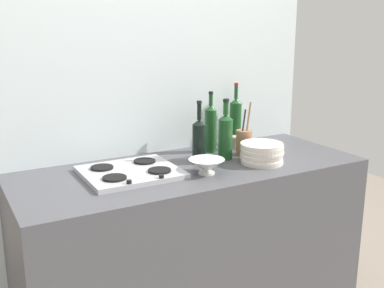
# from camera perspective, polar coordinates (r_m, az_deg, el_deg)

# --- Properties ---
(counter_block) EXTENTS (1.80, 0.70, 0.90)m
(counter_block) POSITION_cam_1_polar(r_m,az_deg,el_deg) (2.57, 0.00, -12.41)
(counter_block) COLOR #4C4C51
(counter_block) RESTS_ON ground
(backsplash_panel) EXTENTS (1.90, 0.06, 2.29)m
(backsplash_panel) POSITION_cam_1_polar(r_m,az_deg,el_deg) (2.67, -3.97, 4.39)
(backsplash_panel) COLOR silver
(backsplash_panel) RESTS_ON ground
(stovetop_hob) EXTENTS (0.45, 0.40, 0.04)m
(stovetop_hob) POSITION_cam_1_polar(r_m,az_deg,el_deg) (2.29, -7.52, -3.41)
(stovetop_hob) COLOR #B2B2B7
(stovetop_hob) RESTS_ON counter_block
(plate_stack) EXTENTS (0.23, 0.23, 0.11)m
(plate_stack) POSITION_cam_1_polar(r_m,az_deg,el_deg) (2.47, 8.53, -1.11)
(plate_stack) COLOR silver
(plate_stack) RESTS_ON counter_block
(wine_bottle_leftmost) EXTENTS (0.07, 0.07, 0.37)m
(wine_bottle_leftmost) POSITION_cam_1_polar(r_m,az_deg,el_deg) (2.82, 5.33, 2.86)
(wine_bottle_leftmost) COLOR #19471E
(wine_bottle_leftmost) RESTS_ON counter_block
(wine_bottle_mid_left) EXTENTS (0.08, 0.08, 0.33)m
(wine_bottle_mid_left) POSITION_cam_1_polar(r_m,az_deg,el_deg) (2.51, 4.10, 1.05)
(wine_bottle_mid_left) COLOR #19471E
(wine_bottle_mid_left) RESTS_ON counter_block
(wine_bottle_mid_right) EXTENTS (0.07, 0.07, 0.33)m
(wine_bottle_mid_right) POSITION_cam_1_polar(r_m,az_deg,el_deg) (2.43, 0.87, 0.49)
(wine_bottle_mid_right) COLOR black
(wine_bottle_mid_right) RESTS_ON counter_block
(wine_bottle_rightmost) EXTENTS (0.07, 0.07, 0.35)m
(wine_bottle_rightmost) POSITION_cam_1_polar(r_m,az_deg,el_deg) (2.65, 2.28, 1.99)
(wine_bottle_rightmost) COLOR #19471E
(wine_bottle_rightmost) RESTS_ON counter_block
(mixing_bowl) EXTENTS (0.18, 0.18, 0.07)m
(mixing_bowl) POSITION_cam_1_polar(r_m,az_deg,el_deg) (2.27, 1.80, -2.67)
(mixing_bowl) COLOR white
(mixing_bowl) RESTS_ON counter_block
(utensil_crock) EXTENTS (0.09, 0.09, 0.30)m
(utensil_crock) POSITION_cam_1_polar(r_m,az_deg,el_deg) (2.61, 6.37, 0.26)
(utensil_crock) COLOR #996B4C
(utensil_crock) RESTS_ON counter_block
(condiment_jar_front) EXTENTS (0.06, 0.06, 0.08)m
(condiment_jar_front) POSITION_cam_1_polar(r_m,az_deg,el_deg) (2.73, 5.15, 0.17)
(condiment_jar_front) COLOR #9E998C
(condiment_jar_front) RESTS_ON counter_block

